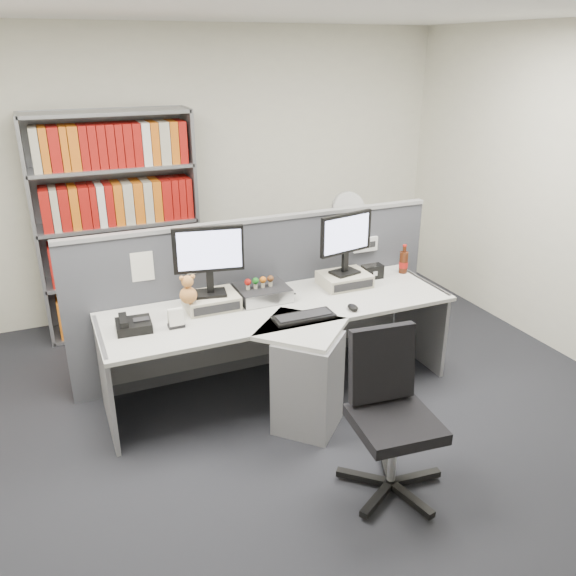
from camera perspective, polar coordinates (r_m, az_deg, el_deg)
name	(u,v)px	position (r m, az deg, el deg)	size (l,w,h in m)	color
ground	(326,450)	(4.05, 3.75, -15.41)	(5.50, 5.50, 0.00)	#26272C
room_shell	(334,183)	(3.28, 4.53, 10.17)	(5.04, 5.54, 2.72)	silver
partition	(259,293)	(4.73, -2.81, -0.51)	(3.00, 0.08, 1.27)	#474951
desk	(291,350)	(4.26, 0.29, -6.05)	(2.60, 1.20, 0.72)	beige
monitor_riser_left	(211,301)	(4.31, -7.48, -1.26)	(0.38, 0.31, 0.10)	#BCB59C
monitor_riser_right	(345,279)	(4.69, 5.52, 0.84)	(0.38, 0.31, 0.10)	#BCB59C
monitor_left	(209,255)	(4.18, -7.72, 3.20)	(0.50, 0.20, 0.51)	black
monitor_right	(346,238)	(4.58, 5.66, 4.84)	(0.48, 0.19, 0.49)	black
desktop_pc	(262,293)	(4.42, -2.51, -0.44)	(0.38, 0.34, 0.10)	black
figurines	(259,281)	(4.36, -2.82, 0.65)	(0.23, 0.05, 0.09)	#BCB59C
keyboard	(304,317)	(4.11, 1.54, -2.81)	(0.44, 0.17, 0.03)	black
mouse	(353,307)	(4.27, 6.32, -1.88)	(0.07, 0.11, 0.04)	black
desk_phone	(133,325)	(4.07, -14.86, -3.48)	(0.24, 0.22, 0.10)	black
desk_calendar	(176,319)	(4.04, -10.86, -3.03)	(0.11, 0.08, 0.13)	black
plush_toy	(188,291)	(4.13, -9.70, -0.33)	(0.12, 0.12, 0.21)	#C07F40
speaker	(372,272)	(4.86, 8.20, 1.58)	(0.17, 0.09, 0.11)	black
cola_bottle	(404,262)	(5.02, 11.17, 2.47)	(0.08, 0.08, 0.25)	#3F190A
shelving_unit	(118,228)	(5.53, -16.18, 5.63)	(1.41, 0.40, 2.00)	gray
filing_cabinet	(345,276)	(5.93, 5.56, 1.15)	(0.45, 0.61, 0.70)	gray
desk_fan	(348,211)	(5.73, 5.81, 7.42)	(0.30, 0.18, 0.51)	white
office_chair	(390,409)	(3.55, 9.86, -11.56)	(0.63, 0.64, 0.97)	silver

